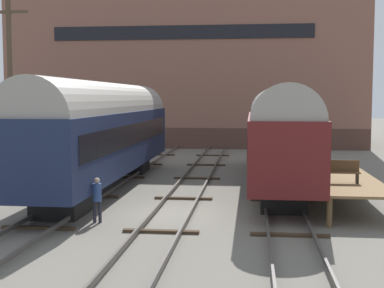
# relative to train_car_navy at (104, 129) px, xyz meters

# --- Properties ---
(ground_plane) EXTENTS (200.00, 200.00, 0.00)m
(ground_plane) POSITION_rel_train_car_navy_xyz_m (4.30, -5.40, -3.02)
(ground_plane) COLOR #6B665B
(track_left) EXTENTS (2.60, 60.00, 0.26)m
(track_left) POSITION_rel_train_car_navy_xyz_m (0.00, -5.40, -2.87)
(track_left) COLOR #4C4742
(track_left) RESTS_ON ground
(track_middle) EXTENTS (2.60, 60.00, 0.26)m
(track_middle) POSITION_rel_train_car_navy_xyz_m (4.30, -5.40, -2.87)
(track_middle) COLOR #4C4742
(track_middle) RESTS_ON ground
(track_right) EXTENTS (2.60, 60.00, 0.26)m
(track_right) POSITION_rel_train_car_navy_xyz_m (8.59, -5.40, -2.87)
(track_right) COLOR #4C4742
(track_right) RESTS_ON ground
(train_car_navy) EXTENTS (3.12, 18.67, 5.32)m
(train_car_navy) POSITION_rel_train_car_navy_xyz_m (0.00, 0.00, 0.00)
(train_car_navy) COLOR black
(train_car_navy) RESTS_ON ground
(train_car_maroon) EXTENTS (2.89, 18.81, 5.09)m
(train_car_maroon) POSITION_rel_train_car_navy_xyz_m (8.59, 2.08, -0.11)
(train_car_maroon) COLOR black
(train_car_maroon) RESTS_ON ground
(station_platform) EXTENTS (2.66, 11.20, 1.14)m
(station_platform) POSITION_rel_train_car_navy_xyz_m (11.24, -1.51, -1.97)
(station_platform) COLOR brown
(station_platform) RESTS_ON ground
(bench) EXTENTS (1.40, 0.40, 0.91)m
(bench) POSITION_rel_train_car_navy_xyz_m (10.93, -4.07, -1.39)
(bench) COLOR brown
(bench) RESTS_ON station_platform
(person_worker) EXTENTS (0.32, 0.32, 1.66)m
(person_worker) POSITION_rel_train_car_navy_xyz_m (1.74, -7.20, -2.02)
(person_worker) COLOR #282833
(person_worker) RESTS_ON ground
(utility_pole) EXTENTS (1.80, 0.24, 9.42)m
(utility_pole) POSITION_rel_train_car_navy_xyz_m (-3.32, -3.19, 1.86)
(utility_pole) COLOR #473828
(utility_pole) RESTS_ON ground
(warehouse_building) EXTENTS (32.94, 12.49, 18.70)m
(warehouse_building) POSITION_rel_train_car_navy_xyz_m (1.07, 27.51, 6.33)
(warehouse_building) COLOR #4F342A
(warehouse_building) RESTS_ON ground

